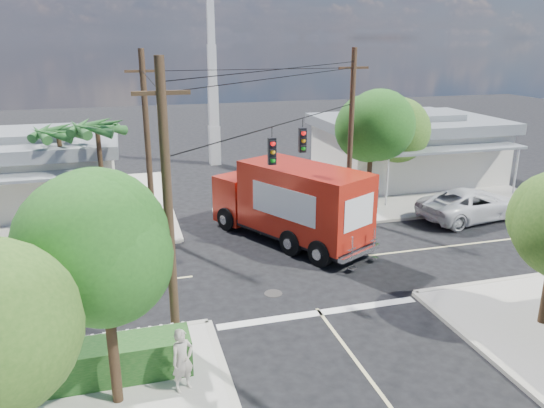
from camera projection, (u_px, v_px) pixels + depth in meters
name	position (u px, v px, depth m)	size (l,w,h in m)	color
ground	(285.00, 266.00, 22.98)	(120.00, 120.00, 0.00)	black
sidewalk_ne	(391.00, 183.00, 35.78)	(14.12, 14.12, 0.14)	#ADA89C
sidewalk_nw	(45.00, 210.00, 30.10)	(14.12, 14.12, 0.14)	#ADA89C
road_markings	(295.00, 280.00, 21.62)	(32.00, 32.00, 0.01)	beige
building_ne	(407.00, 146.00, 36.53)	(11.80, 10.20, 4.50)	white
building_nw	(23.00, 169.00, 30.62)	(10.80, 10.20, 4.30)	beige
radio_tower	(213.00, 91.00, 39.77)	(0.80, 0.80, 17.00)	silver
tree_sw_front	(104.00, 257.00, 12.93)	(3.88, 3.78, 6.03)	#422D1C
tree_ne_front	(373.00, 125.00, 29.63)	(4.21, 4.14, 6.66)	#422D1C
tree_ne_back	(395.00, 128.00, 32.51)	(3.77, 3.66, 5.82)	#422D1C
palm_nw_front	(97.00, 130.00, 26.39)	(3.01, 3.08, 5.59)	#422D1C
palm_nw_back	(58.00, 135.00, 27.36)	(3.01, 3.08, 5.19)	#422D1C
utility_poles	(239.00, 155.00, 22.64)	(12.00, 10.68, 9.00)	#473321
picket_fence	(88.00, 349.00, 15.60)	(5.94, 0.06, 1.00)	silver
hedge_sw	(79.00, 365.00, 14.81)	(6.20, 1.20, 1.10)	#134115
vending_boxes	(361.00, 199.00, 30.16)	(1.90, 0.50, 1.10)	#BC0812
delivery_truck	(291.00, 203.00, 25.22)	(6.41, 8.97, 3.81)	black
parked_car	(471.00, 204.00, 28.67)	(2.78, 6.02, 1.67)	silver
pedestrian	(183.00, 360.00, 14.41)	(0.67, 0.44, 1.83)	#BBB0A1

